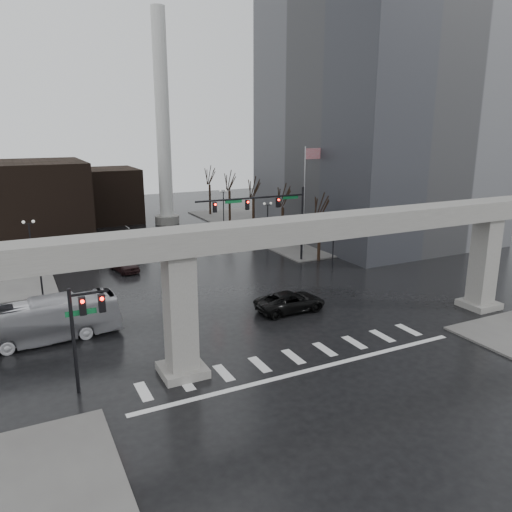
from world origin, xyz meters
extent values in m
plane|color=black|center=(0.00, 0.00, 0.00)|extent=(160.00, 160.00, 0.00)
cube|color=#64625F|center=(26.00, 36.00, 0.07)|extent=(28.00, 36.00, 0.15)
cube|color=gray|center=(0.00, 0.00, 8.00)|extent=(48.00, 2.20, 1.40)
cube|color=gray|center=(-7.00, 0.00, 3.65)|extent=(1.60, 1.60, 7.30)
cube|color=gray|center=(18.00, 0.00, 3.65)|extent=(1.60, 1.60, 7.30)
cube|color=gray|center=(-7.00, 0.00, 0.25)|extent=(2.60, 2.60, 0.50)
cube|color=gray|center=(18.00, 0.00, 0.25)|extent=(2.60, 2.60, 0.50)
cube|color=#5D5E62|center=(28.00, 26.00, 21.00)|extent=(22.00, 26.00, 42.00)
cube|color=black|center=(-14.00, 42.00, 5.00)|extent=(16.00, 14.00, 10.00)
cube|color=black|center=(-2.00, 52.00, 4.00)|extent=(10.00, 10.00, 8.00)
cylinder|color=silver|center=(6.00, 46.00, 15.00)|extent=(2.00, 2.00, 30.00)
cylinder|color=gray|center=(6.00, 46.00, 0.60)|extent=(3.60, 3.60, 1.20)
cylinder|color=black|center=(12.80, 18.80, 4.00)|extent=(0.24, 0.24, 8.00)
cylinder|color=black|center=(6.80, 18.80, 7.20)|extent=(12.00, 0.18, 0.18)
cube|color=black|center=(9.80, 18.80, 6.55)|extent=(0.35, 0.30, 1.00)
cube|color=black|center=(6.30, 18.80, 6.55)|extent=(0.35, 0.30, 1.00)
cube|color=black|center=(2.80, 18.80, 6.55)|extent=(0.35, 0.30, 1.00)
sphere|color=#FF0C05|center=(9.80, 18.62, 6.85)|extent=(0.20, 0.20, 0.20)
cube|color=#0D5F2E|center=(11.30, 18.80, 7.00)|extent=(1.80, 0.05, 0.35)
cube|color=#0D5F2E|center=(4.80, 18.80, 7.00)|extent=(1.80, 0.05, 0.35)
cylinder|color=black|center=(-12.80, 0.50, 3.00)|extent=(0.20, 0.20, 6.00)
cylinder|color=black|center=(-11.80, 0.50, 5.60)|extent=(2.00, 0.14, 0.14)
cube|color=black|center=(-12.20, 0.50, 4.95)|extent=(0.35, 0.30, 1.00)
cube|color=black|center=(-11.20, 0.50, 4.95)|extent=(0.35, 0.30, 1.00)
cube|color=#0D5F2E|center=(-12.30, 0.50, 4.60)|extent=(1.60, 0.05, 0.30)
cylinder|color=silver|center=(15.00, 22.00, 6.00)|extent=(0.12, 0.12, 12.00)
cube|color=red|center=(16.00, 22.00, 11.20)|extent=(2.00, 0.03, 1.20)
cylinder|color=black|center=(13.50, 14.00, 2.40)|extent=(0.14, 0.14, 4.80)
cube|color=black|center=(13.50, 14.00, 4.75)|extent=(0.90, 0.06, 0.06)
sphere|color=silver|center=(13.05, 14.00, 4.95)|extent=(0.32, 0.32, 0.32)
sphere|color=silver|center=(13.95, 14.00, 4.95)|extent=(0.32, 0.32, 0.32)
cylinder|color=black|center=(13.50, 28.00, 2.40)|extent=(0.14, 0.14, 4.80)
cube|color=black|center=(13.50, 28.00, 4.75)|extent=(0.90, 0.06, 0.06)
sphere|color=silver|center=(13.05, 28.00, 4.95)|extent=(0.32, 0.32, 0.32)
sphere|color=silver|center=(13.95, 28.00, 4.95)|extent=(0.32, 0.32, 0.32)
cylinder|color=black|center=(13.50, 42.00, 2.40)|extent=(0.14, 0.14, 4.80)
cube|color=black|center=(13.50, 42.00, 4.75)|extent=(0.90, 0.06, 0.06)
sphere|color=silver|center=(13.05, 42.00, 4.95)|extent=(0.32, 0.32, 0.32)
sphere|color=silver|center=(13.95, 42.00, 4.95)|extent=(0.32, 0.32, 0.32)
cylinder|color=black|center=(-13.50, 14.00, 2.40)|extent=(0.14, 0.14, 4.80)
cube|color=black|center=(-13.50, 14.00, 4.75)|extent=(0.90, 0.06, 0.06)
sphere|color=silver|center=(-13.95, 14.00, 4.95)|extent=(0.32, 0.32, 0.32)
sphere|color=silver|center=(-13.05, 14.00, 4.95)|extent=(0.32, 0.32, 0.32)
cylinder|color=black|center=(-13.50, 28.00, 2.40)|extent=(0.14, 0.14, 4.80)
cube|color=black|center=(-13.50, 28.00, 4.75)|extent=(0.90, 0.06, 0.06)
sphere|color=silver|center=(-13.95, 28.00, 4.95)|extent=(0.32, 0.32, 0.32)
sphere|color=silver|center=(-13.05, 28.00, 4.95)|extent=(0.32, 0.32, 0.32)
cylinder|color=black|center=(-13.50, 42.00, 2.40)|extent=(0.14, 0.14, 4.80)
cube|color=black|center=(-13.50, 42.00, 4.75)|extent=(0.90, 0.06, 0.06)
sphere|color=silver|center=(-13.95, 42.00, 4.95)|extent=(0.32, 0.32, 0.32)
sphere|color=silver|center=(-13.05, 42.00, 4.95)|extent=(0.32, 0.32, 0.32)
cylinder|color=black|center=(14.50, 18.00, 2.27)|extent=(0.34, 0.34, 4.55)
cylinder|color=black|center=(14.50, 18.00, 6.01)|extent=(0.12, 1.52, 2.98)
cylinder|color=black|center=(15.00, 18.25, 5.78)|extent=(0.83, 1.14, 2.51)
cylinder|color=black|center=(14.50, 26.00, 2.33)|extent=(0.34, 0.34, 4.66)
cylinder|color=black|center=(14.50, 26.00, 6.15)|extent=(0.12, 1.55, 3.05)
cylinder|color=black|center=(15.00, 26.25, 5.91)|extent=(0.85, 1.16, 2.57)
cylinder|color=black|center=(14.50, 34.00, 2.38)|extent=(0.34, 0.34, 4.76)
cylinder|color=black|center=(14.50, 34.00, 6.29)|extent=(0.12, 1.59, 3.11)
cylinder|color=black|center=(15.00, 34.25, 6.05)|extent=(0.86, 1.18, 2.62)
cylinder|color=black|center=(14.50, 42.00, 2.43)|extent=(0.34, 0.34, 4.87)
cylinder|color=black|center=(14.50, 42.00, 6.43)|extent=(0.12, 1.62, 3.18)
cylinder|color=black|center=(15.00, 42.25, 6.18)|extent=(0.88, 1.20, 2.68)
cylinder|color=black|center=(14.50, 50.00, 2.48)|extent=(0.34, 0.34, 4.97)
cylinder|color=black|center=(14.50, 50.00, 6.57)|extent=(0.12, 1.65, 3.25)
cylinder|color=black|center=(15.00, 50.25, 6.31)|extent=(0.89, 1.23, 2.74)
imported|color=black|center=(3.94, 6.08, 0.79)|extent=(5.68, 2.65, 1.57)
imported|color=silver|center=(-14.20, 8.58, 1.49)|extent=(10.78, 3.04, 2.97)
imported|color=black|center=(-5.37, 23.30, 0.78)|extent=(2.63, 4.81, 1.55)
camera|label=1|loc=(-15.12, -25.86, 14.18)|focal=35.00mm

